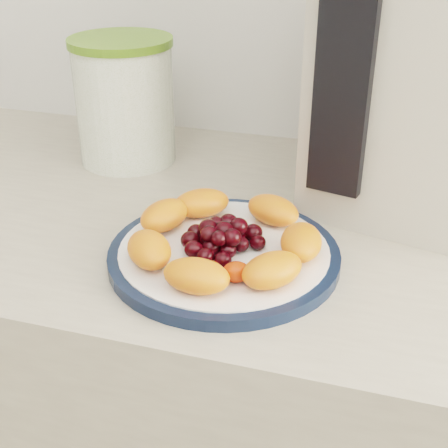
% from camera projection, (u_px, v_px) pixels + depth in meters
% --- Properties ---
extents(plate_rim, '(0.28, 0.28, 0.01)m').
position_uv_depth(plate_rim, '(224.00, 255.00, 0.74)').
color(plate_rim, '#121E35').
rests_on(plate_rim, counter).
extents(plate_face, '(0.25, 0.25, 0.02)m').
position_uv_depth(plate_face, '(224.00, 255.00, 0.74)').
color(plate_face, white).
rests_on(plate_face, counter).
extents(canister, '(0.19, 0.19, 0.18)m').
position_uv_depth(canister, '(125.00, 105.00, 0.98)').
color(canister, '#4D691C').
rests_on(canister, counter).
extents(canister_lid, '(0.20, 0.20, 0.01)m').
position_uv_depth(canister_lid, '(120.00, 42.00, 0.93)').
color(canister_lid, '#587F27').
rests_on(canister_lid, canister).
extents(appliance_body, '(0.29, 0.35, 0.39)m').
position_uv_depth(appliance_body, '(426.00, 59.00, 0.82)').
color(appliance_body, beige).
rests_on(appliance_body, counter).
extents(appliance_panel, '(0.07, 0.04, 0.29)m').
position_uv_depth(appliance_panel, '(344.00, 77.00, 0.72)').
color(appliance_panel, black).
rests_on(appliance_panel, appliance_body).
extents(fruit_plate, '(0.24, 0.23, 0.04)m').
position_uv_depth(fruit_plate, '(222.00, 237.00, 0.73)').
color(fruit_plate, '#FF6121').
rests_on(fruit_plate, plate_face).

